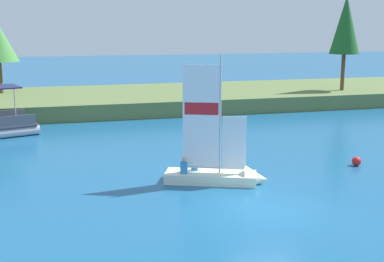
{
  "coord_description": "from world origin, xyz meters",
  "views": [
    {
      "loc": [
        -7.35,
        -16.29,
        6.52
      ],
      "look_at": [
        -0.54,
        8.83,
        1.2
      ],
      "focal_mm": 48.47,
      "sensor_mm": 36.0,
      "label": 1
    }
  ],
  "objects": [
    {
      "name": "ground_plane",
      "position": [
        0.0,
        0.0,
        0.0
      ],
      "size": [
        200.0,
        200.0,
        0.0
      ],
      "primitive_type": "plane",
      "color": "#195684"
    },
    {
      "name": "shore_bank",
      "position": [
        0.0,
        25.44,
        0.58
      ],
      "size": [
        80.0,
        12.16,
        1.16
      ],
      "primitive_type": "cube",
      "color": "#5B703D",
      "rests_on": "ground"
    },
    {
      "name": "shoreline_tree_centre",
      "position": [
        16.25,
        22.38,
        6.54
      ],
      "size": [
        2.43,
        2.43,
        7.8
      ],
      "color": "brown",
      "rests_on": "shore_bank"
    },
    {
      "name": "sailboat",
      "position": [
        -0.5,
        3.59,
        0.43
      ],
      "size": [
        4.44,
        2.75,
        5.71
      ],
      "rotation": [
        0.0,
        0.0,
        -0.39
      ],
      "color": "silver",
      "rests_on": "ground"
    },
    {
      "name": "channel_buoy",
      "position": [
        6.37,
        4.54,
        0.22
      ],
      "size": [
        0.44,
        0.44,
        0.44
      ],
      "primitive_type": "sphere",
      "color": "red",
      "rests_on": "ground"
    }
  ]
}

